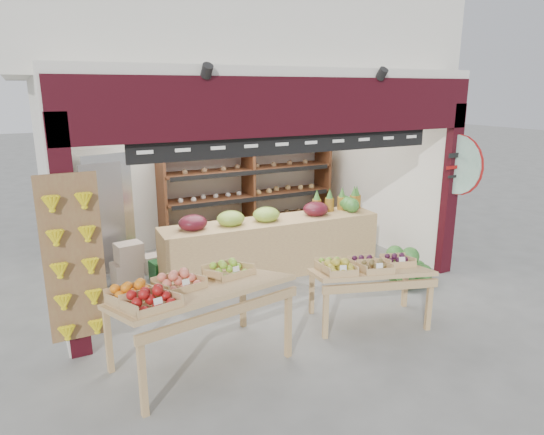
% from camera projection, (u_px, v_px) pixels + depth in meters
% --- Properties ---
extents(ground, '(60.00, 60.00, 0.00)m').
position_uv_depth(ground, '(261.00, 279.00, 7.53)').
color(ground, slate).
rests_on(ground, ground).
extents(shop_structure, '(6.36, 5.12, 5.40)m').
position_uv_depth(shop_structure, '(216.00, 21.00, 7.90)').
color(shop_structure, silver).
rests_on(shop_structure, ground).
extents(banana_board, '(0.60, 0.15, 1.80)m').
position_uv_depth(banana_board, '(74.00, 263.00, 5.02)').
color(banana_board, olive).
rests_on(banana_board, ground).
extents(gift_sign, '(0.04, 0.93, 0.92)m').
position_uv_depth(gift_sign, '(457.00, 165.00, 7.31)').
color(gift_sign, '#A5CFBA').
rests_on(gift_sign, ground).
extents(back_shelving, '(3.39, 0.56, 2.06)m').
position_uv_depth(back_shelving, '(248.00, 178.00, 9.16)').
color(back_shelving, brown).
rests_on(back_shelving, ground).
extents(refrigerator, '(0.93, 0.93, 1.94)m').
position_uv_depth(refrigerator, '(100.00, 214.00, 7.58)').
color(refrigerator, silver).
rests_on(refrigerator, ground).
extents(cardboard_stack, '(1.00, 0.73, 0.65)m').
position_uv_depth(cardboard_stack, '(142.00, 266.00, 7.41)').
color(cardboard_stack, beige).
rests_on(cardboard_stack, ground).
extents(mid_counter, '(3.53, 0.88, 1.09)m').
position_uv_depth(mid_counter, '(272.00, 244.00, 7.66)').
color(mid_counter, tan).
rests_on(mid_counter, ground).
extents(display_table_left, '(1.93, 1.28, 1.12)m').
position_uv_depth(display_table_left, '(185.00, 290.00, 4.97)').
color(display_table_left, tan).
rests_on(display_table_left, ground).
extents(display_table_right, '(1.59, 1.19, 0.92)m').
position_uv_depth(display_table_right, '(365.00, 269.00, 6.00)').
color(display_table_right, tan).
rests_on(display_table_right, ground).
extents(watermelon_pile, '(0.75, 0.70, 0.53)m').
position_uv_depth(watermelon_pile, '(408.00, 270.00, 7.39)').
color(watermelon_pile, '#1B511B').
rests_on(watermelon_pile, ground).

